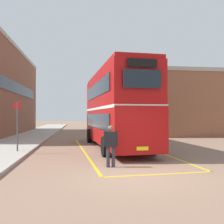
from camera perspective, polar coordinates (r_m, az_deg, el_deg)
ground_plane at (r=22.95m, az=-2.51°, el=-5.82°), size 135.60×135.60×0.00m
sidewalk_left at (r=25.67m, az=-17.65°, el=-5.09°), size 4.00×57.60×0.14m
depot_building_right at (r=31.27m, az=13.40°, el=1.48°), size 7.41×14.53×6.46m
double_decker_bus at (r=16.09m, az=0.70°, el=0.95°), size 3.36×10.89×4.75m
single_deck_bus at (r=37.24m, az=-0.50°, el=-1.34°), size 3.25×8.47×3.02m
pedestrian_boarding at (r=10.10m, az=-0.30°, el=-6.99°), size 0.55×0.28×1.64m
bus_stop_sign at (r=14.47m, az=-20.39°, el=-1.93°), size 0.44×0.08×2.64m
bay_marking_yellow at (r=14.31m, az=2.09°, el=-8.92°), size 5.12×13.04×0.01m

